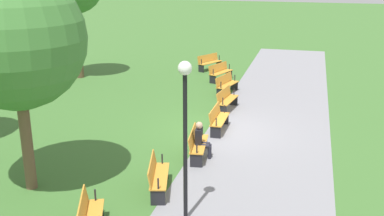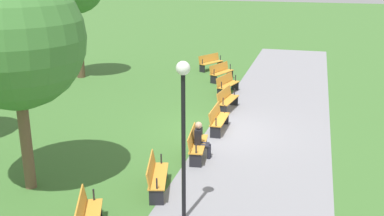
# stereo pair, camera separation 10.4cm
# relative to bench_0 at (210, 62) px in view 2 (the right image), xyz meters

# --- Properties ---
(ground_plane) EXTENTS (120.00, 120.00, 0.00)m
(ground_plane) POSITION_rel_bench_0_xyz_m (9.82, 2.60, -0.47)
(ground_plane) COLOR #3D6B2D
(path_paving) EXTENTS (35.01, 4.45, 0.01)m
(path_paving) POSITION_rel_bench_0_xyz_m (9.82, 4.36, -0.47)
(path_paving) COLOR gray
(path_paving) RESTS_ON ground
(bench_0) EXTENTS (1.69, 1.23, 0.89)m
(bench_0) POSITION_rel_bench_0_xyz_m (0.00, 0.00, 0.00)
(bench_0) COLOR orange
(bench_0) RESTS_ON ground
(bench_1) EXTENTS (1.73, 1.06, 0.89)m
(bench_1) POSITION_rel_bench_0_xyz_m (2.31, 1.10, 0.00)
(bench_1) COLOR orange
(bench_1) RESTS_ON ground
(bench_2) EXTENTS (1.74, 0.88, 0.89)m
(bench_2) POSITION_rel_bench_0_xyz_m (4.75, 1.89, 0.00)
(bench_2) COLOR orange
(bench_2) RESTS_ON ground
(bench_3) EXTENTS (1.72, 0.68, 0.89)m
(bench_3) POSITION_rel_bench_0_xyz_m (7.26, 2.37, 0.00)
(bench_3) COLOR orange
(bench_3) RESTS_ON ground
(bench_4) EXTENTS (1.67, 0.47, 0.89)m
(bench_4) POSITION_rel_bench_0_xyz_m (9.82, 2.54, 0.00)
(bench_4) COLOR orange
(bench_4) RESTS_ON ground
(bench_5) EXTENTS (1.72, 0.68, 0.89)m
(bench_5) POSITION_rel_bench_0_xyz_m (12.38, 2.37, 0.00)
(bench_5) COLOR orange
(bench_5) RESTS_ON ground
(bench_6) EXTENTS (1.74, 0.88, 0.89)m
(bench_6) POSITION_rel_bench_0_xyz_m (14.90, 1.89, 0.00)
(bench_6) COLOR orange
(bench_6) RESTS_ON ground
(person_seated) EXTENTS (0.37, 0.55, 1.20)m
(person_seated) POSITION_rel_bench_0_xyz_m (12.37, 2.52, 0.17)
(person_seated) COLOR black
(person_seated) RESTS_ON ground
(tree_2) EXTENTS (3.61, 3.61, 5.94)m
(tree_2) POSITION_rel_bench_0_xyz_m (15.60, -1.56, 3.65)
(tree_2) COLOR brown
(tree_2) RESTS_ON ground
(lamp_post) EXTENTS (0.32, 0.32, 3.93)m
(lamp_post) POSITION_rel_bench_0_xyz_m (16.09, 3.02, 2.27)
(lamp_post) COLOR black
(lamp_post) RESTS_ON ground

